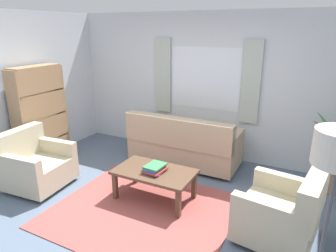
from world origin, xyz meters
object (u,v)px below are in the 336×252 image
object	(u,v)px
armchair_left	(35,165)
coffee_table	(155,174)
armchair_right	(283,213)
couch	(183,145)
book_stack_on_table	(155,168)
potted_plant	(336,161)
bookshelf	(43,115)

from	to	relation	value
armchair_left	coffee_table	xyz separation A→B (m)	(1.79, 0.50, 0.03)
armchair_right	coffee_table	xyz separation A→B (m)	(-1.71, 0.11, 0.03)
couch	armchair_left	world-z (taller)	couch
armchair_right	book_stack_on_table	xyz separation A→B (m)	(-1.69, 0.08, 0.13)
potted_plant	bookshelf	size ratio (longest dim) A/B	0.70
book_stack_on_table	potted_plant	size ratio (longest dim) A/B	0.28
armchair_right	coffee_table	distance (m)	1.71
potted_plant	armchair_right	bearing A→B (deg)	-108.85
armchair_left	armchair_right	distance (m)	3.52
couch	potted_plant	bearing A→B (deg)	-174.83
couch	bookshelf	bearing A→B (deg)	24.37
coffee_table	potted_plant	bearing A→B (deg)	32.71
armchair_right	bookshelf	bearing A→B (deg)	-86.69
armchair_right	coffee_table	world-z (taller)	armchair_right
armchair_right	potted_plant	size ratio (longest dim) A/B	0.79
potted_plant	coffee_table	bearing A→B (deg)	-147.29
bookshelf	couch	bearing A→B (deg)	114.37
potted_plant	bookshelf	distance (m)	4.76
couch	book_stack_on_table	world-z (taller)	couch
armchair_left	book_stack_on_table	size ratio (longest dim) A/B	2.72
armchair_left	bookshelf	distance (m)	1.05
coffee_table	bookshelf	distance (m)	2.40
book_stack_on_table	bookshelf	distance (m)	2.41
bookshelf	armchair_right	bearing A→B (deg)	85.41
couch	coffee_table	xyz separation A→B (m)	(0.12, -1.22, 0.01)
coffee_table	potted_plant	distance (m)	2.66
book_stack_on_table	armchair_right	bearing A→B (deg)	-2.80
book_stack_on_table	potted_plant	distance (m)	2.66
bookshelf	potted_plant	bearing A→B (deg)	104.92
armchair_left	couch	bearing A→B (deg)	-48.83
armchair_left	bookshelf	xyz separation A→B (m)	(-0.55, 0.72, 0.53)
couch	coffee_table	size ratio (longest dim) A/B	1.73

